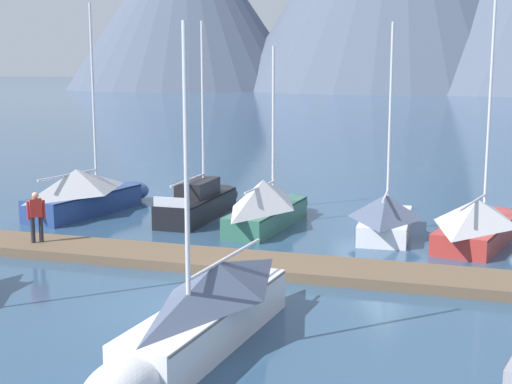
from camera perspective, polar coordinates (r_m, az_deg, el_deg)
name	(u,v)px	position (r m, az deg, el deg)	size (l,w,h in m)	color
ground_plane	(187,308)	(18.82, -5.40, -9.01)	(700.00, 700.00, 0.00)	#2D4C6B
dock	(237,263)	(22.36, -1.50, -5.52)	(20.90, 2.47, 0.30)	brown
sailboat_nearest_berth	(87,192)	(31.15, -13.01, 0.01)	(2.96, 7.03, 8.59)	navy
sailboat_mid_dock_port	(202,201)	(29.94, -4.21, -0.71)	(1.64, 6.50, 7.81)	black
sailboat_mid_dock_starboard	(268,204)	(27.78, 0.92, -0.93)	(2.08, 6.57, 6.80)	#336B56
sailboat_far_berth	(202,313)	(15.93, -4.24, -9.38)	(2.07, 7.62, 6.92)	silver
sailboat_outer_slip	(386,215)	(26.95, 10.11, -1.75)	(2.09, 5.44, 7.60)	white
sailboat_end_of_dock	(480,220)	(26.67, 17.06, -2.12)	(3.27, 6.96, 9.19)	#B2332D
person_on_dock	(36,214)	(25.08, -16.76, -1.64)	(0.48, 0.41, 1.69)	#232328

